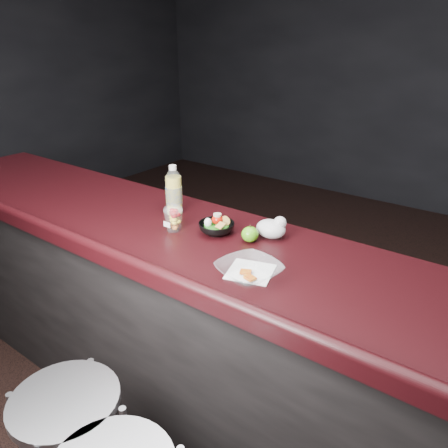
{
  "coord_description": "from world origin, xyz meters",
  "views": [
    {
      "loc": [
        1.04,
        -1.0,
        1.83
      ],
      "look_at": [
        0.06,
        0.33,
        1.1
      ],
      "focal_mm": 35.0,
      "sensor_mm": 36.0,
      "label": 1
    }
  ],
  "objects": [
    {
      "name": "takeout_bowl",
      "position": [
        0.31,
        0.14,
        1.05
      ],
      "size": [
        0.27,
        0.27,
        0.05
      ],
      "rotation": [
        0.0,
        0.0,
        -0.28
      ],
      "color": "silver",
      "rests_on": "counter"
    },
    {
      "name": "stool_left",
      "position": [
        -0.02,
        -0.45,
        0.53
      ],
      "size": [
        0.45,
        0.45,
        0.73
      ],
      "rotation": [
        0.0,
        0.0,
        -0.3
      ],
      "color": "#ACACB1",
      "rests_on": "ground"
    },
    {
      "name": "green_apple",
      "position": [
        0.14,
        0.39,
        1.05
      ],
      "size": [
        0.07,
        0.07,
        0.08
      ],
      "color": "#39780D",
      "rests_on": "counter"
    },
    {
      "name": "counter",
      "position": [
        0.0,
        0.3,
        0.51
      ],
      "size": [
        4.06,
        0.71,
        1.02
      ],
      "color": "black",
      "rests_on": "ground"
    },
    {
      "name": "room_shell",
      "position": [
        0.0,
        0.0,
        1.83
      ],
      "size": [
        8.0,
        8.0,
        8.0
      ],
      "color": "black",
      "rests_on": "ground"
    },
    {
      "name": "fruit_cup",
      "position": [
        -0.19,
        0.29,
        1.08
      ],
      "size": [
        0.09,
        0.09,
        0.12
      ],
      "color": "white",
      "rests_on": "counter"
    },
    {
      "name": "plastic_bag",
      "position": [
        0.2,
        0.48,
        1.06
      ],
      "size": [
        0.13,
        0.11,
        0.1
      ],
      "color": "silver",
      "rests_on": "counter"
    },
    {
      "name": "paper_napkin",
      "position": [
        0.29,
        0.18,
        1.02
      ],
      "size": [
        0.2,
        0.2,
        0.0
      ],
      "primitive_type": "cube",
      "rotation": [
        0.0,
        0.0,
        0.3
      ],
      "color": "white",
      "rests_on": "counter"
    },
    {
      "name": "lemonade_bottle",
      "position": [
        -0.33,
        0.44,
        1.12
      ],
      "size": [
        0.08,
        0.08,
        0.24
      ],
      "color": "gold",
      "rests_on": "counter"
    },
    {
      "name": "snack_bowl",
      "position": [
        -0.02,
        0.38,
        1.05
      ],
      "size": [
        0.19,
        0.19,
        0.09
      ],
      "rotation": [
        0.0,
        0.0,
        -0.27
      ],
      "color": "black",
      "rests_on": "counter"
    }
  ]
}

